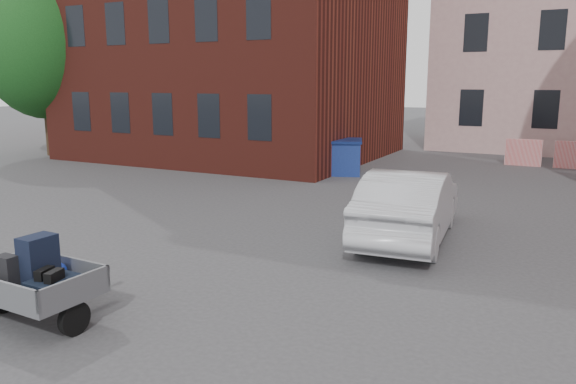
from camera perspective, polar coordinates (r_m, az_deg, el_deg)
The scene contains 7 objects.
ground at distance 9.50m, azimuth -0.82°, elevation -8.32°, with size 120.00×120.00×0.00m, color #38383A.
far_building at distance 38.48m, azimuth -12.09°, elevation 12.23°, with size 6.00×6.00×8.00m, color maroon.
tree at distance 26.42m, azimuth -23.66°, elevation 14.66°, with size 5.28×5.28×8.30m.
barriers at distance 23.06m, azimuth 27.01°, elevation 3.35°, with size 4.70×0.18×1.00m.
trailer at distance 8.20m, azimuth -24.39°, elevation -8.10°, with size 1.64×1.83×1.20m.
dumpster at distance 19.57m, azimuth 3.30°, elevation 3.66°, with size 3.18×2.36×1.19m.
silver_car at distance 11.60m, azimuth 12.18°, elevation -1.29°, with size 1.51×4.34×1.43m, color silver.
Camera 1 is at (4.21, -7.90, 3.18)m, focal length 35.00 mm.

